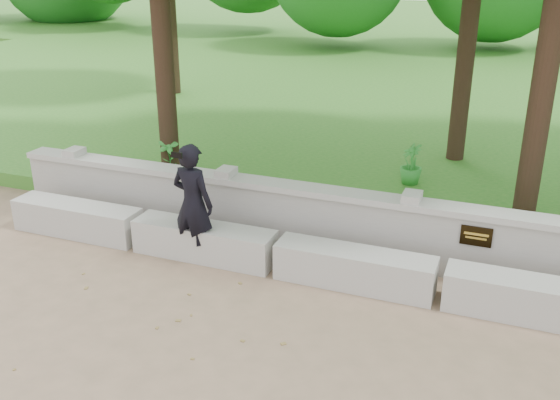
# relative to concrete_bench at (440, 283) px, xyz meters

# --- Properties ---
(lawn) EXTENTS (40.00, 22.00, 0.25)m
(lawn) POSITION_rel_concrete_bench_xyz_m (-0.00, 12.10, -0.10)
(lawn) COLOR #2B7020
(lawn) RESTS_ON ground
(concrete_bench) EXTENTS (11.90, 0.45, 0.45)m
(concrete_bench) POSITION_rel_concrete_bench_xyz_m (0.00, 0.00, 0.00)
(concrete_bench) COLOR #AFADA6
(concrete_bench) RESTS_ON ground
(parapet_wall) EXTENTS (12.50, 0.35, 0.90)m
(parapet_wall) POSITION_rel_concrete_bench_xyz_m (0.00, 0.70, 0.24)
(parapet_wall) COLOR #A5A39C
(parapet_wall) RESTS_ON ground
(man_main) EXTENTS (0.62, 0.56, 1.56)m
(man_main) POSITION_rel_concrete_bench_xyz_m (-3.07, -0.10, 0.56)
(man_main) COLOR black
(man_main) RESTS_ON ground
(shrub_a) EXTENTS (0.39, 0.32, 0.64)m
(shrub_a) POSITION_rel_concrete_bench_xyz_m (-4.72, 2.06, 0.35)
(shrub_a) COLOR green
(shrub_a) RESTS_ON lawn
(shrub_d) EXTENTS (0.48, 0.49, 0.65)m
(shrub_d) POSITION_rel_concrete_bench_xyz_m (-0.92, 3.10, 0.35)
(shrub_d) COLOR green
(shrub_d) RESTS_ON lawn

